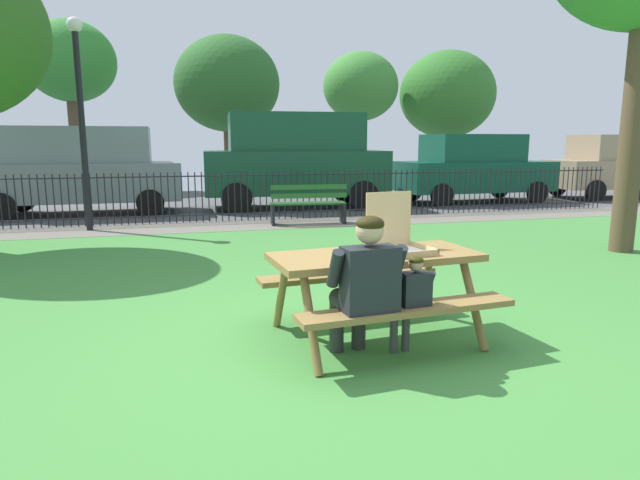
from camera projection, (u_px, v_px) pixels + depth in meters
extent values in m
cube|color=#43883B|center=(292.00, 291.00, 6.39)|extent=(28.00, 11.80, 0.02)
cube|color=slate|center=(242.00, 226.00, 11.34)|extent=(28.00, 1.40, 0.01)
cube|color=#515154|center=(224.00, 202.00, 15.80)|extent=(28.00, 7.96, 0.01)
cube|color=olive|center=(375.00, 257.00, 4.71)|extent=(1.86, 0.92, 0.06)
cube|color=olive|center=(408.00, 310.00, 4.21)|extent=(1.82, 0.45, 0.05)
cube|color=olive|center=(348.00, 275.00, 5.32)|extent=(1.82, 0.45, 0.05)
cylinder|color=olive|center=(311.00, 323.00, 4.15)|extent=(0.11, 0.44, 0.74)
cylinder|color=olive|center=(281.00, 295.00, 4.92)|extent=(0.11, 0.44, 0.74)
cylinder|color=olive|center=(473.00, 304.00, 4.65)|extent=(0.11, 0.44, 0.74)
cylinder|color=olive|center=(424.00, 281.00, 5.41)|extent=(0.11, 0.44, 0.74)
cube|color=tan|center=(402.00, 252.00, 4.72)|extent=(0.52, 0.52, 0.01)
cube|color=silver|center=(402.00, 252.00, 4.72)|extent=(0.48, 0.48, 0.00)
cube|color=tan|center=(416.00, 254.00, 4.51)|extent=(0.46, 0.08, 0.04)
cube|color=tan|center=(389.00, 245.00, 4.92)|extent=(0.46, 0.08, 0.04)
cube|color=tan|center=(379.00, 251.00, 4.63)|extent=(0.08, 0.46, 0.04)
cube|color=tan|center=(424.00, 247.00, 4.80)|extent=(0.08, 0.46, 0.04)
cube|color=tan|center=(389.00, 217.00, 4.89)|extent=(0.46, 0.09, 0.46)
pyramid|color=#E2C74D|center=(359.00, 255.00, 4.60)|extent=(0.28, 0.26, 0.01)
cube|color=tan|center=(367.00, 253.00, 4.68)|extent=(0.13, 0.17, 0.02)
cylinder|color=#2B2B2B|center=(337.00, 326.00, 4.50)|extent=(0.12, 0.12, 0.44)
cylinder|color=#2B2B2B|center=(347.00, 304.00, 4.26)|extent=(0.19, 0.43, 0.15)
cylinder|color=#2B2B2B|center=(359.00, 323.00, 4.56)|extent=(0.12, 0.12, 0.44)
cylinder|color=#2B2B2B|center=(370.00, 301.00, 4.32)|extent=(0.19, 0.43, 0.15)
cube|color=#1E2328|center=(370.00, 281.00, 4.05)|extent=(0.44, 0.26, 0.52)
cylinder|color=#1E2328|center=(335.00, 269.00, 4.00)|extent=(0.11, 0.22, 0.31)
cylinder|color=#1E2328|center=(398.00, 263.00, 4.17)|extent=(0.11, 0.22, 0.31)
sphere|color=tan|center=(370.00, 230.00, 4.01)|extent=(0.21, 0.21, 0.21)
ellipsoid|color=black|center=(370.00, 224.00, 3.99)|extent=(0.21, 0.20, 0.12)
cylinder|color=#3E3E3E|center=(394.00, 327.00, 4.47)|extent=(0.07, 0.07, 0.44)
cylinder|color=#3E3E3E|center=(401.00, 303.00, 4.32)|extent=(0.11, 0.24, 0.08)
cylinder|color=#3E3E3E|center=(406.00, 325.00, 4.51)|extent=(0.07, 0.07, 0.44)
cylinder|color=#3E3E3E|center=(414.00, 302.00, 4.36)|extent=(0.11, 0.24, 0.08)
cube|color=#1E2328|center=(416.00, 291.00, 4.21)|extent=(0.25, 0.14, 0.29)
cylinder|color=#1E2328|center=(397.00, 284.00, 4.17)|extent=(0.06, 0.12, 0.17)
cylinder|color=#1E2328|center=(430.00, 281.00, 4.27)|extent=(0.06, 0.12, 0.17)
sphere|color=tan|center=(416.00, 264.00, 4.18)|extent=(0.12, 0.12, 0.12)
ellipsoid|color=#2D2B0A|center=(416.00, 260.00, 4.17)|extent=(0.12, 0.11, 0.07)
cylinder|color=black|center=(237.00, 176.00, 11.83)|extent=(19.08, 0.03, 0.03)
cylinder|color=black|center=(238.00, 214.00, 11.98)|extent=(19.08, 0.03, 0.03)
cylinder|color=black|center=(0.00, 202.00, 10.75)|extent=(0.02, 0.02, 1.09)
cylinder|color=black|center=(8.00, 202.00, 10.79)|extent=(0.02, 0.02, 1.09)
cylinder|color=black|center=(16.00, 202.00, 10.82)|extent=(0.02, 0.02, 1.09)
cylinder|color=black|center=(24.00, 202.00, 10.86)|extent=(0.02, 0.02, 1.09)
cylinder|color=black|center=(31.00, 202.00, 10.89)|extent=(0.02, 0.02, 1.09)
cylinder|color=black|center=(39.00, 201.00, 10.93)|extent=(0.02, 0.02, 1.09)
cylinder|color=black|center=(47.00, 201.00, 10.96)|extent=(0.02, 0.02, 1.09)
cylinder|color=black|center=(54.00, 201.00, 10.99)|extent=(0.02, 0.02, 1.09)
cylinder|color=black|center=(62.00, 201.00, 11.03)|extent=(0.02, 0.02, 1.09)
cylinder|color=black|center=(69.00, 201.00, 11.06)|extent=(0.02, 0.02, 1.09)
cylinder|color=black|center=(77.00, 200.00, 11.10)|extent=(0.02, 0.02, 1.09)
cylinder|color=black|center=(84.00, 200.00, 11.13)|extent=(0.02, 0.02, 1.09)
cylinder|color=black|center=(91.00, 200.00, 11.17)|extent=(0.02, 0.02, 1.09)
cylinder|color=black|center=(98.00, 200.00, 11.20)|extent=(0.02, 0.02, 1.09)
cylinder|color=black|center=(106.00, 200.00, 11.24)|extent=(0.02, 0.02, 1.09)
cylinder|color=black|center=(113.00, 200.00, 11.27)|extent=(0.02, 0.02, 1.09)
cylinder|color=black|center=(120.00, 199.00, 11.31)|extent=(0.02, 0.02, 1.09)
cylinder|color=black|center=(127.00, 199.00, 11.34)|extent=(0.02, 0.02, 1.09)
cylinder|color=black|center=(134.00, 199.00, 11.38)|extent=(0.02, 0.02, 1.09)
cylinder|color=black|center=(141.00, 199.00, 11.41)|extent=(0.02, 0.02, 1.09)
cylinder|color=black|center=(148.00, 199.00, 11.45)|extent=(0.02, 0.02, 1.09)
cylinder|color=black|center=(155.00, 198.00, 11.48)|extent=(0.02, 0.02, 1.09)
cylinder|color=black|center=(162.00, 198.00, 11.51)|extent=(0.02, 0.02, 1.09)
cylinder|color=black|center=(169.00, 198.00, 11.55)|extent=(0.02, 0.02, 1.09)
cylinder|color=black|center=(175.00, 198.00, 11.58)|extent=(0.02, 0.02, 1.09)
cylinder|color=black|center=(182.00, 198.00, 11.62)|extent=(0.02, 0.02, 1.09)
cylinder|color=black|center=(189.00, 198.00, 11.65)|extent=(0.02, 0.02, 1.09)
cylinder|color=black|center=(196.00, 197.00, 11.69)|extent=(0.02, 0.02, 1.09)
cylinder|color=black|center=(202.00, 197.00, 11.72)|extent=(0.02, 0.02, 1.09)
cylinder|color=black|center=(209.00, 197.00, 11.76)|extent=(0.02, 0.02, 1.09)
cylinder|color=black|center=(215.00, 197.00, 11.79)|extent=(0.02, 0.02, 1.09)
cylinder|color=black|center=(222.00, 197.00, 11.83)|extent=(0.02, 0.02, 1.09)
cylinder|color=black|center=(228.00, 197.00, 11.86)|extent=(0.02, 0.02, 1.09)
cylinder|color=black|center=(235.00, 197.00, 11.90)|extent=(0.02, 0.02, 1.09)
cylinder|color=black|center=(241.00, 196.00, 11.93)|extent=(0.02, 0.02, 1.09)
cylinder|color=black|center=(248.00, 196.00, 11.96)|extent=(0.02, 0.02, 1.09)
cylinder|color=black|center=(254.00, 196.00, 12.00)|extent=(0.02, 0.02, 1.09)
cylinder|color=black|center=(260.00, 196.00, 12.03)|extent=(0.02, 0.02, 1.09)
cylinder|color=black|center=(266.00, 196.00, 12.07)|extent=(0.02, 0.02, 1.09)
cylinder|color=black|center=(273.00, 196.00, 12.10)|extent=(0.02, 0.02, 1.09)
cylinder|color=black|center=(279.00, 195.00, 12.14)|extent=(0.02, 0.02, 1.09)
cylinder|color=black|center=(285.00, 195.00, 12.17)|extent=(0.02, 0.02, 1.09)
cylinder|color=black|center=(291.00, 195.00, 12.21)|extent=(0.02, 0.02, 1.09)
cylinder|color=black|center=(297.00, 195.00, 12.24)|extent=(0.02, 0.02, 1.09)
cylinder|color=black|center=(303.00, 195.00, 12.28)|extent=(0.02, 0.02, 1.09)
cylinder|color=black|center=(309.00, 195.00, 12.31)|extent=(0.02, 0.02, 1.09)
cylinder|color=black|center=(315.00, 195.00, 12.35)|extent=(0.02, 0.02, 1.09)
cylinder|color=black|center=(321.00, 194.00, 12.38)|extent=(0.02, 0.02, 1.09)
cylinder|color=black|center=(327.00, 194.00, 12.42)|extent=(0.02, 0.02, 1.09)
cylinder|color=black|center=(333.00, 194.00, 12.45)|extent=(0.02, 0.02, 1.09)
cylinder|color=black|center=(339.00, 194.00, 12.48)|extent=(0.02, 0.02, 1.09)
cylinder|color=black|center=(345.00, 194.00, 12.52)|extent=(0.02, 0.02, 1.09)
cylinder|color=black|center=(350.00, 194.00, 12.55)|extent=(0.02, 0.02, 1.09)
cylinder|color=black|center=(356.00, 194.00, 12.59)|extent=(0.02, 0.02, 1.09)
cylinder|color=black|center=(362.00, 193.00, 12.62)|extent=(0.02, 0.02, 1.09)
cylinder|color=black|center=(367.00, 193.00, 12.66)|extent=(0.02, 0.02, 1.09)
cylinder|color=black|center=(373.00, 193.00, 12.69)|extent=(0.02, 0.02, 1.09)
cylinder|color=black|center=(379.00, 193.00, 12.73)|extent=(0.02, 0.02, 1.09)
cylinder|color=black|center=(384.00, 193.00, 12.76)|extent=(0.02, 0.02, 1.09)
cylinder|color=black|center=(390.00, 193.00, 12.80)|extent=(0.02, 0.02, 1.09)
cylinder|color=black|center=(395.00, 193.00, 12.83)|extent=(0.02, 0.02, 1.09)
cylinder|color=black|center=(401.00, 192.00, 12.87)|extent=(0.02, 0.02, 1.09)
cylinder|color=black|center=(406.00, 192.00, 12.90)|extent=(0.02, 0.02, 1.09)
cylinder|color=black|center=(412.00, 192.00, 12.94)|extent=(0.02, 0.02, 1.09)
cylinder|color=black|center=(417.00, 192.00, 12.97)|extent=(0.02, 0.02, 1.09)
cylinder|color=black|center=(423.00, 192.00, 13.00)|extent=(0.02, 0.02, 1.09)
cylinder|color=black|center=(428.00, 192.00, 13.04)|extent=(0.02, 0.02, 1.09)
cylinder|color=black|center=(433.00, 192.00, 13.07)|extent=(0.02, 0.02, 1.09)
cylinder|color=black|center=(439.00, 191.00, 13.11)|extent=(0.02, 0.02, 1.09)
cylinder|color=black|center=(444.00, 191.00, 13.14)|extent=(0.02, 0.02, 1.09)
cylinder|color=black|center=(449.00, 191.00, 13.18)|extent=(0.02, 0.02, 1.09)
cylinder|color=black|center=(454.00, 191.00, 13.21)|extent=(0.02, 0.02, 1.09)
cylinder|color=black|center=(460.00, 191.00, 13.25)|extent=(0.02, 0.02, 1.09)
cylinder|color=black|center=(465.00, 191.00, 13.28)|extent=(0.02, 0.02, 1.09)
cylinder|color=black|center=(470.00, 191.00, 13.32)|extent=(0.02, 0.02, 1.09)
cylinder|color=black|center=(475.00, 191.00, 13.35)|extent=(0.02, 0.02, 1.09)
cylinder|color=black|center=(480.00, 190.00, 13.39)|extent=(0.02, 0.02, 1.09)
cylinder|color=black|center=(485.00, 190.00, 13.42)|extent=(0.02, 0.02, 1.09)
cylinder|color=black|center=(490.00, 190.00, 13.45)|extent=(0.02, 0.02, 1.09)
cylinder|color=black|center=(495.00, 190.00, 13.49)|extent=(0.02, 0.02, 1.09)
cylinder|color=black|center=(500.00, 190.00, 13.52)|extent=(0.02, 0.02, 1.09)
cylinder|color=black|center=(505.00, 190.00, 13.56)|extent=(0.02, 0.02, 1.09)
cylinder|color=black|center=(510.00, 190.00, 13.59)|extent=(0.02, 0.02, 1.09)
cylinder|color=black|center=(515.00, 190.00, 13.63)|extent=(0.02, 0.02, 1.09)
cylinder|color=black|center=(520.00, 189.00, 13.66)|extent=(0.02, 0.02, 1.09)
cylinder|color=black|center=(525.00, 189.00, 13.70)|extent=(0.02, 0.02, 1.09)
cylinder|color=black|center=(529.00, 189.00, 13.73)|extent=(0.02, 0.02, 1.09)
cylinder|color=black|center=(534.00, 189.00, 13.77)|extent=(0.02, 0.02, 1.09)
cylinder|color=black|center=(539.00, 189.00, 13.80)|extent=(0.02, 0.02, 1.09)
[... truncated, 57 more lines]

